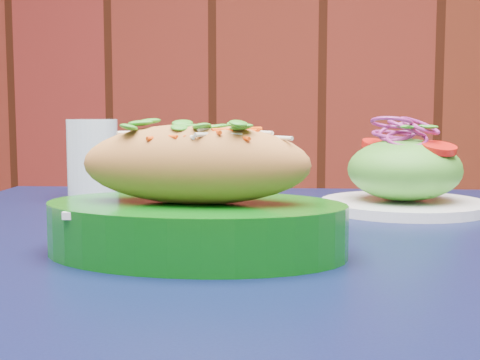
# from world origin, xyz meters

# --- Properties ---
(cafe_table) EXTENTS (0.89, 0.89, 0.75)m
(cafe_table) POSITION_xyz_m (-0.36, 1.24, 0.66)
(cafe_table) COLOR black
(cafe_table) RESTS_ON ground
(banh_mi_basket) EXTENTS (0.26, 0.17, 0.12)m
(banh_mi_basket) POSITION_xyz_m (-0.39, 1.14, 0.80)
(banh_mi_basket) COLOR #09580E
(banh_mi_basket) RESTS_ON cafe_table
(salad_plate) EXTENTS (0.21, 0.21, 0.12)m
(salad_plate) POSITION_xyz_m (-0.20, 1.44, 0.79)
(salad_plate) COLOR white
(salad_plate) RESTS_ON cafe_table
(water_glass) EXTENTS (0.07, 0.07, 0.11)m
(water_glass) POSITION_xyz_m (-0.61, 1.45, 0.81)
(water_glass) COLOR silver
(water_glass) RESTS_ON cafe_table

